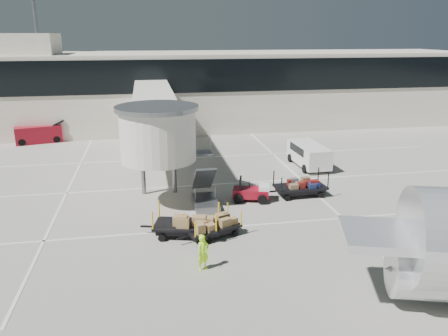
{
  "coord_description": "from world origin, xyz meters",
  "views": [
    {
      "loc": [
        -4.6,
        -19.1,
        9.95
      ],
      "look_at": [
        -0.04,
        6.29,
        2.0
      ],
      "focal_mm": 35.0,
      "sensor_mm": 36.0,
      "label": 1
    }
  ],
  "objects_px": {
    "box_cart_far": "(212,227)",
    "ground_worker": "(203,252)",
    "belt_loader": "(39,134)",
    "suitcase_cart": "(301,187)",
    "box_cart_near": "(185,225)",
    "minivan": "(308,153)",
    "baggage_tug": "(252,192)"
  },
  "relations": [
    {
      "from": "ground_worker",
      "to": "belt_loader",
      "type": "xyz_separation_m",
      "value": [
        -12.29,
        26.13,
        -0.02
      ]
    },
    {
      "from": "baggage_tug",
      "to": "ground_worker",
      "type": "distance_m",
      "value": 8.75
    },
    {
      "from": "box_cart_far",
      "to": "belt_loader",
      "type": "height_order",
      "value": "belt_loader"
    },
    {
      "from": "minivan",
      "to": "belt_loader",
      "type": "xyz_separation_m",
      "value": [
        -22.43,
        11.96,
        -0.24
      ]
    },
    {
      "from": "box_cart_near",
      "to": "ground_worker",
      "type": "relative_size",
      "value": 2.5
    },
    {
      "from": "suitcase_cart",
      "to": "belt_loader",
      "type": "relative_size",
      "value": 0.86
    },
    {
      "from": "box_cart_near",
      "to": "ground_worker",
      "type": "distance_m",
      "value": 3.57
    },
    {
      "from": "suitcase_cart",
      "to": "ground_worker",
      "type": "distance_m",
      "value": 10.86
    },
    {
      "from": "box_cart_far",
      "to": "belt_loader",
      "type": "xyz_separation_m",
      "value": [
        -13.18,
        22.91,
        0.3
      ]
    },
    {
      "from": "box_cart_far",
      "to": "belt_loader",
      "type": "relative_size",
      "value": 0.74
    },
    {
      "from": "box_cart_near",
      "to": "belt_loader",
      "type": "distance_m",
      "value": 25.49
    },
    {
      "from": "box_cart_near",
      "to": "minivan",
      "type": "bearing_deg",
      "value": 59.55
    },
    {
      "from": "box_cart_far",
      "to": "ground_worker",
      "type": "bearing_deg",
      "value": -127.89
    },
    {
      "from": "baggage_tug",
      "to": "box_cart_near",
      "type": "distance_m",
      "value": 6.2
    },
    {
      "from": "box_cart_far",
      "to": "minivan",
      "type": "distance_m",
      "value": 14.34
    },
    {
      "from": "baggage_tug",
      "to": "belt_loader",
      "type": "xyz_separation_m",
      "value": [
        -16.36,
        18.38,
        0.28
      ]
    },
    {
      "from": "suitcase_cart",
      "to": "box_cart_near",
      "type": "relative_size",
      "value": 0.97
    },
    {
      "from": "box_cart_far",
      "to": "belt_loader",
      "type": "distance_m",
      "value": 26.43
    },
    {
      "from": "belt_loader",
      "to": "box_cart_far",
      "type": "bearing_deg",
      "value": -74.09
    },
    {
      "from": "baggage_tug",
      "to": "belt_loader",
      "type": "distance_m",
      "value": 24.61
    },
    {
      "from": "minivan",
      "to": "belt_loader",
      "type": "distance_m",
      "value": 25.42
    },
    {
      "from": "suitcase_cart",
      "to": "baggage_tug",
      "type": "bearing_deg",
      "value": -178.48
    },
    {
      "from": "box_cart_near",
      "to": "minivan",
      "type": "height_order",
      "value": "minivan"
    },
    {
      "from": "box_cart_far",
      "to": "box_cart_near",
      "type": "bearing_deg",
      "value": 144.77
    },
    {
      "from": "box_cart_near",
      "to": "ground_worker",
      "type": "xyz_separation_m",
      "value": [
        0.48,
        -3.53,
        0.23
      ]
    },
    {
      "from": "baggage_tug",
      "to": "suitcase_cart",
      "type": "distance_m",
      "value": 3.29
    },
    {
      "from": "box_cart_near",
      "to": "minivan",
      "type": "distance_m",
      "value": 15.04
    },
    {
      "from": "suitcase_cart",
      "to": "box_cart_far",
      "type": "distance_m",
      "value": 8.03
    },
    {
      "from": "suitcase_cart",
      "to": "box_cart_far",
      "type": "xyz_separation_m",
      "value": [
        -6.46,
        -4.77,
        -0.05
      ]
    },
    {
      "from": "suitcase_cart",
      "to": "minivan",
      "type": "relative_size",
      "value": 0.85
    },
    {
      "from": "baggage_tug",
      "to": "minivan",
      "type": "height_order",
      "value": "minivan"
    },
    {
      "from": "box_cart_near",
      "to": "baggage_tug",
      "type": "bearing_deg",
      "value": 57.29
    }
  ]
}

